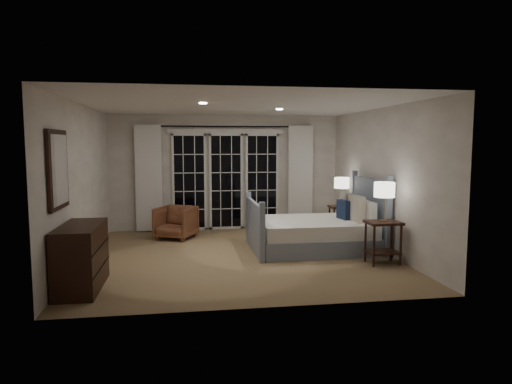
{
  "coord_description": "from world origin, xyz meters",
  "views": [
    {
      "loc": [
        -0.88,
        -7.49,
        1.87
      ],
      "look_at": [
        0.32,
        0.21,
        1.05
      ],
      "focal_mm": 32.0,
      "sensor_mm": 36.0,
      "label": 1
    }
  ],
  "objects": [
    {
      "name": "mirror",
      "position": [
        -2.47,
        -1.45,
        1.55
      ],
      "size": [
        0.05,
        0.85,
        1.0
      ],
      "color": "black",
      "rests_on": "wall_left"
    },
    {
      "name": "curtain_right",
      "position": [
        1.65,
        2.38,
        1.15
      ],
      "size": [
        0.55,
        0.1,
        2.25
      ],
      "primitive_type": "cube",
      "color": "white",
      "rests_on": "curtain_rod"
    },
    {
      "name": "wall_back",
      "position": [
        0.0,
        2.5,
        1.25
      ],
      "size": [
        5.0,
        0.02,
        2.5
      ],
      "primitive_type": "cube",
      "color": "white",
      "rests_on": "floor"
    },
    {
      "name": "downlight_a",
      "position": [
        0.8,
        0.6,
        2.49
      ],
      "size": [
        0.12,
        0.12,
        0.01
      ],
      "primitive_type": "cylinder",
      "color": "white",
      "rests_on": "ceiling"
    },
    {
      "name": "wall_left",
      "position": [
        -2.5,
        0.0,
        1.25
      ],
      "size": [
        0.02,
        5.0,
        2.5
      ],
      "primitive_type": "cube",
      "color": "white",
      "rests_on": "floor"
    },
    {
      "name": "bed",
      "position": [
        1.42,
        0.25,
        0.32
      ],
      "size": [
        2.17,
        1.55,
        1.26
      ],
      "color": "gray",
      "rests_on": "floor"
    },
    {
      "name": "wall_front",
      "position": [
        0.0,
        -2.5,
        1.25
      ],
      "size": [
        5.0,
        0.02,
        2.5
      ],
      "primitive_type": "cube",
      "color": "white",
      "rests_on": "floor"
    },
    {
      "name": "armchair",
      "position": [
        -1.08,
        1.58,
        0.32
      ],
      "size": [
        0.93,
        0.94,
        0.65
      ],
      "primitive_type": "imported",
      "rotation": [
        0.0,
        0.0,
        -0.44
      ],
      "color": "brown",
      "rests_on": "floor"
    },
    {
      "name": "downlight_b",
      "position": [
        -0.6,
        -0.4,
        2.49
      ],
      "size": [
        0.12,
        0.12,
        0.01
      ],
      "primitive_type": "cylinder",
      "color": "white",
      "rests_on": "ceiling"
    },
    {
      "name": "lamp_left",
      "position": [
        2.16,
        -0.87,
        1.16
      ],
      "size": [
        0.32,
        0.32,
        0.61
      ],
      "color": "#AA8244",
      "rests_on": "nightstand_left"
    },
    {
      "name": "dresser",
      "position": [
        -2.23,
        -1.45,
        0.42
      ],
      "size": [
        0.5,
        1.18,
        0.84
      ],
      "color": "black",
      "rests_on": "floor"
    },
    {
      "name": "nightstand_left",
      "position": [
        2.16,
        -0.87,
        0.45
      ],
      "size": [
        0.52,
        0.41,
        0.67
      ],
      "color": "black",
      "rests_on": "floor"
    },
    {
      "name": "lamp_right",
      "position": [
        2.26,
        1.36,
        1.08
      ],
      "size": [
        0.3,
        0.3,
        0.58
      ],
      "color": "#AA8244",
      "rests_on": "nightstand_right"
    },
    {
      "name": "ceiling",
      "position": [
        0.0,
        0.0,
        2.5
      ],
      "size": [
        5.0,
        5.0,
        0.0
      ],
      "primitive_type": "plane",
      "rotation": [
        3.14,
        0.0,
        0.0
      ],
      "color": "white",
      "rests_on": "wall_back"
    },
    {
      "name": "curtain_left",
      "position": [
        -1.65,
        2.38,
        1.15
      ],
      "size": [
        0.55,
        0.1,
        2.25
      ],
      "primitive_type": "cube",
      "color": "white",
      "rests_on": "curtain_rod"
    },
    {
      "name": "curtain_rod",
      "position": [
        0.0,
        2.4,
        2.25
      ],
      "size": [
        3.5,
        0.03,
        0.03
      ],
      "primitive_type": "cylinder",
      "rotation": [
        0.0,
        1.57,
        0.0
      ],
      "color": "black",
      "rests_on": "wall_back"
    },
    {
      "name": "wall_right",
      "position": [
        2.5,
        0.0,
        1.25
      ],
      "size": [
        0.02,
        5.0,
        2.5
      ],
      "primitive_type": "cube",
      "color": "white",
      "rests_on": "floor"
    },
    {
      "name": "floor",
      "position": [
        0.0,
        0.0,
        0.0
      ],
      "size": [
        5.0,
        5.0,
        0.0
      ],
      "primitive_type": "plane",
      "color": "olive",
      "rests_on": "ground"
    },
    {
      "name": "french_doors",
      "position": [
        0.0,
        2.46,
        1.09
      ],
      "size": [
        2.5,
        0.04,
        2.2
      ],
      "color": "black",
      "rests_on": "wall_back"
    },
    {
      "name": "nightstand_right",
      "position": [
        2.26,
        1.36,
        0.4
      ],
      "size": [
        0.47,
        0.38,
        0.62
      ],
      "color": "black",
      "rests_on": "floor"
    }
  ]
}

